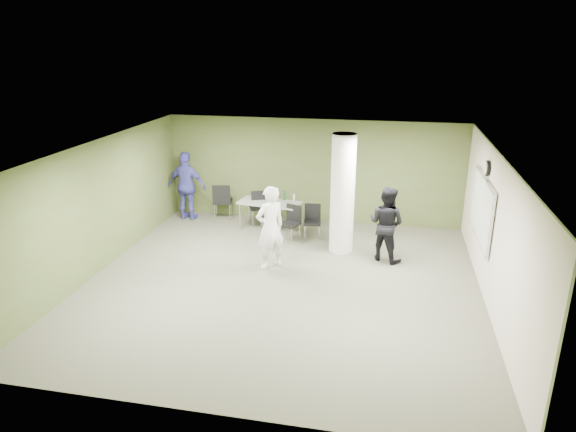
% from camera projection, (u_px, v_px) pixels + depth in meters
% --- Properties ---
extents(floor, '(8.00, 8.00, 0.00)m').
position_uv_depth(floor, '(282.00, 283.00, 10.60)').
color(floor, '#4B4B3B').
rests_on(floor, ground).
extents(ceiling, '(8.00, 8.00, 0.00)m').
position_uv_depth(ceiling, '(282.00, 150.00, 9.68)').
color(ceiling, white).
rests_on(ceiling, wall_back).
extents(wall_back, '(8.00, 2.80, 0.02)m').
position_uv_depth(wall_back, '(313.00, 171.00, 13.85)').
color(wall_back, '#4B5327').
rests_on(wall_back, floor).
extents(wall_left, '(0.02, 8.00, 2.80)m').
position_uv_depth(wall_left, '(98.00, 207.00, 10.90)').
color(wall_left, '#4B5327').
rests_on(wall_left, floor).
extents(wall_right_cream, '(0.02, 8.00, 2.80)m').
position_uv_depth(wall_right_cream, '(495.00, 234.00, 9.39)').
color(wall_right_cream, beige).
rests_on(wall_right_cream, floor).
extents(column, '(0.56, 0.56, 2.80)m').
position_uv_depth(column, '(343.00, 194.00, 11.81)').
color(column, silver).
rests_on(column, floor).
extents(whiteboard, '(0.05, 2.30, 1.30)m').
position_uv_depth(whiteboard, '(481.00, 209.00, 10.48)').
color(whiteboard, silver).
rests_on(whiteboard, wall_right_cream).
extents(wall_clock, '(0.06, 0.32, 0.32)m').
position_uv_depth(wall_clock, '(487.00, 168.00, 10.20)').
color(wall_clock, black).
rests_on(wall_clock, wall_right_cream).
extents(folding_table, '(1.70, 0.94, 1.02)m').
position_uv_depth(folding_table, '(270.00, 204.00, 13.35)').
color(folding_table, gray).
rests_on(folding_table, floor).
extents(wastebasket, '(0.26, 0.26, 0.30)m').
position_uv_depth(wastebasket, '(265.00, 221.00, 13.75)').
color(wastebasket, '#4C4C4C').
rests_on(wastebasket, floor).
extents(chair_back_left, '(0.60, 0.60, 1.02)m').
position_uv_depth(chair_back_left, '(222.00, 199.00, 14.16)').
color(chair_back_left, black).
rests_on(chair_back_left, floor).
extents(chair_back_right, '(0.65, 0.65, 1.01)m').
position_uv_depth(chair_back_right, '(260.00, 204.00, 13.70)').
color(chair_back_right, black).
rests_on(chair_back_right, floor).
extents(chair_table_left, '(0.57, 0.57, 0.88)m').
position_uv_depth(chair_table_left, '(291.00, 220.00, 12.76)').
color(chair_table_left, black).
rests_on(chair_table_left, floor).
extents(chair_table_right, '(0.47, 0.47, 0.85)m').
position_uv_depth(chair_table_right, '(312.00, 219.00, 12.92)').
color(chair_table_right, black).
rests_on(chair_table_right, floor).
extents(woman_white, '(0.80, 0.79, 1.86)m').
position_uv_depth(woman_white, '(270.00, 228.00, 11.05)').
color(woman_white, white).
rests_on(woman_white, floor).
extents(man_black, '(1.05, 0.96, 1.73)m').
position_uv_depth(man_black, '(386.00, 224.00, 11.49)').
color(man_black, black).
rests_on(man_black, floor).
extents(man_blue, '(1.17, 0.60, 1.91)m').
position_uv_depth(man_blue, '(187.00, 186.00, 14.08)').
color(man_blue, '#4141A2').
rests_on(man_blue, floor).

